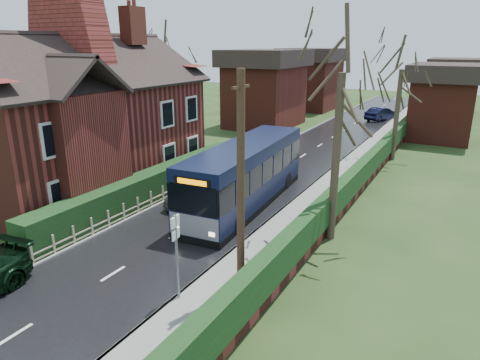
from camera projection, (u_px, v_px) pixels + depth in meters
The scene contains 17 objects.
ground at pixel (148, 252), 17.56m from camera, with size 140.00×140.00×0.00m, color #384F22.
road at pixel (257, 185), 25.92m from camera, with size 6.00×100.00×0.02m, color black.
pavement at pixel (324, 195), 23.97m from camera, with size 2.50×100.00×0.14m, color slate.
kerb_right at pixel (304, 192), 24.52m from camera, with size 0.12×100.00×0.14m, color gray.
kerb_left at pixel (214, 177), 27.30m from camera, with size 0.12×100.00×0.10m, color gray.
front_hedge at pixel (152, 186), 23.27m from camera, with size 1.20×16.00×1.60m, color black.
picket_fence at pixel (163, 194), 23.04m from camera, with size 0.10×16.00×0.90m, color gray, non-canonical shape.
right_wall_hedge at pixel (353, 183), 22.98m from camera, with size 0.60×50.00×1.80m.
brick_house at pixel (78, 114), 24.20m from camera, with size 9.30×14.60×10.30m.
bus at pixel (246, 175), 22.28m from camera, with size 3.20×10.95×3.28m.
car_silver at pixel (197, 189), 22.86m from camera, with size 1.77×4.39×1.50m, color #AFAFB4.
car_distant at pixel (381, 114), 47.49m from camera, with size 1.53×4.38×1.44m, color black.
bus_stop_sign at pixel (176, 246), 13.61m from camera, with size 0.13×0.47×3.09m.
telegraph_pole at pixel (241, 189), 13.49m from camera, with size 0.26×0.96×7.50m.
tree_right_near at pixel (343, 60), 16.54m from camera, with size 4.70×4.70×10.15m.
tree_right_far at pixel (403, 63), 29.52m from camera, with size 4.79×4.79×9.26m.
tree_house_side at pixel (167, 47), 35.88m from camera, with size 4.67×4.67×10.60m.
Camera 1 is at (10.87, -12.10, 8.18)m, focal length 32.00 mm.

